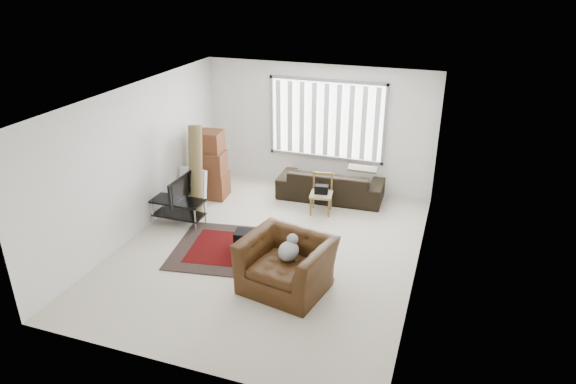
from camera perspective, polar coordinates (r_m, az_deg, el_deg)
name	(u,v)px	position (r m, az deg, el deg)	size (l,w,h in m)	color
room	(279,145)	(8.69, -0.96, 5.21)	(6.00, 6.02, 2.71)	beige
persian_rug	(248,250)	(8.98, -4.42, -6.49)	(2.80, 2.09, 0.02)	black
tv_stand	(178,207)	(9.90, -12.08, -1.63)	(1.00, 0.45, 0.50)	black
tv	(177,189)	(9.75, -12.27, 0.35)	(0.81, 0.11, 0.47)	black
subwoofer	(244,239)	(8.99, -4.88, -5.26)	(0.31, 0.31, 0.31)	black
moving_boxes	(212,167)	(10.85, -8.43, 2.75)	(0.64, 0.59, 1.44)	brown
white_flatpack	(193,187)	(10.66, -10.47, 0.57)	(0.61, 0.09, 0.77)	silver
rolled_rug	(196,172)	(10.04, -10.24, 2.24)	(0.27, 0.27, 1.78)	brown
sofa	(331,180)	(10.78, 4.77, 1.37)	(2.19, 0.95, 0.84)	black
side_chair	(321,192)	(10.14, 3.73, 0.00)	(0.48, 0.48, 0.79)	#928560
armchair	(287,261)	(7.79, -0.16, -7.64)	(1.47, 1.34, 0.95)	#381F0B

